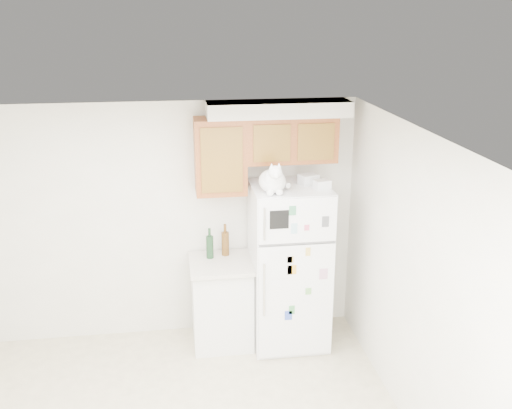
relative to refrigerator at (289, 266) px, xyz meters
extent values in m
cube|color=silver|center=(-1.16, 0.39, 0.40)|extent=(3.80, 0.04, 2.50)
cube|color=silver|center=(0.74, -1.61, 0.40)|extent=(0.04, 4.00, 2.50)
cube|color=white|center=(-1.16, -1.61, 1.65)|extent=(3.80, 4.00, 0.04)
cube|color=#9F5222|center=(0.04, 0.22, 1.27)|extent=(0.90, 0.33, 0.45)
cube|color=#9F5222|center=(-0.66, 0.22, 1.12)|extent=(0.50, 0.33, 0.75)
cube|color=silver|center=(-0.09, 0.23, 1.57)|extent=(1.40, 0.37, 0.15)
cube|color=white|center=(0.00, 0.01, 0.00)|extent=(0.76, 0.72, 1.70)
cube|color=white|center=(0.00, -0.36, 0.62)|extent=(0.74, 0.03, 0.44)
cube|color=white|center=(0.00, -0.36, -0.22)|extent=(0.74, 0.03, 1.19)
cube|color=#59595B|center=(0.00, -0.36, 0.40)|extent=(0.74, 0.03, 0.02)
cylinder|color=silver|center=(-0.32, -0.39, 0.62)|extent=(0.02, 0.02, 0.32)
cylinder|color=silver|center=(-0.32, -0.39, -0.05)|extent=(0.02, 0.02, 0.55)
cube|color=black|center=(-0.18, -0.38, 0.65)|extent=(0.18, 0.00, 0.18)
cube|color=white|center=(-0.16, -0.38, 0.20)|extent=(0.22, 0.00, 0.28)
cube|color=#324CB2|center=(-0.08, -0.38, -0.35)|extent=(0.07, 0.00, 0.10)
cube|color=#67A753|center=(0.12, -0.38, -0.10)|extent=(0.06, 0.00, 0.07)
cube|color=#3A8054|center=(-0.06, -0.38, 0.73)|extent=(0.07, 0.00, 0.09)
cube|color=white|center=(-0.20, -0.38, 0.00)|extent=(0.10, 0.00, 0.06)
cube|color=#F7AB29|center=(-0.05, -0.38, 0.13)|extent=(0.09, 0.00, 0.09)
cube|color=gold|center=(0.10, -0.38, 0.31)|extent=(0.05, 0.00, 0.08)
cube|color=#92C2CF|center=(-0.04, -0.38, 0.55)|extent=(0.06, 0.00, 0.10)
cube|color=#CF5274|center=(0.08, -0.38, 0.56)|extent=(0.05, 0.00, 0.06)
cube|color=#C18AA8|center=(0.26, -0.38, 0.07)|extent=(0.08, 0.00, 0.11)
cube|color=#4D4F53|center=(0.26, -0.38, 0.61)|extent=(0.07, 0.00, 0.11)
cube|color=#42914D|center=(-0.04, -0.38, -0.29)|extent=(0.06, 0.00, 0.09)
cube|color=#E0AF4F|center=(-0.07, -0.38, 0.24)|extent=(0.06, 0.00, 0.07)
cube|color=white|center=(-0.69, 0.07, -0.41)|extent=(0.60, 0.60, 0.88)
cube|color=beige|center=(-0.69, 0.05, 0.05)|extent=(0.64, 0.64, 0.04)
ellipsoid|color=white|center=(-0.21, -0.14, 0.95)|extent=(0.25, 0.34, 0.22)
ellipsoid|color=white|center=(-0.21, -0.24, 1.00)|extent=(0.19, 0.15, 0.20)
sphere|color=white|center=(-0.21, -0.29, 1.08)|extent=(0.13, 0.13, 0.13)
cone|color=white|center=(-0.24, -0.29, 1.14)|extent=(0.04, 0.04, 0.05)
cone|color=white|center=(-0.17, -0.29, 1.14)|extent=(0.04, 0.04, 0.05)
cone|color=#D88C8C|center=(-0.24, -0.30, 1.14)|extent=(0.02, 0.02, 0.03)
cone|color=#D88C8C|center=(-0.17, -0.30, 1.14)|extent=(0.02, 0.02, 0.03)
sphere|color=white|center=(-0.21, -0.34, 1.06)|extent=(0.05, 0.05, 0.05)
sphere|color=white|center=(-0.25, -0.28, 0.88)|extent=(0.07, 0.07, 0.07)
sphere|color=white|center=(-0.16, -0.28, 0.88)|extent=(0.07, 0.07, 0.07)
cylinder|color=white|center=(-0.10, -0.02, 0.88)|extent=(0.16, 0.22, 0.07)
cube|color=white|center=(0.19, 0.05, 0.90)|extent=(0.21, 0.18, 0.10)
cube|color=white|center=(0.28, -0.13, 0.89)|extent=(0.17, 0.14, 0.09)
camera|label=1|loc=(-1.15, -5.48, 2.52)|focal=42.00mm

